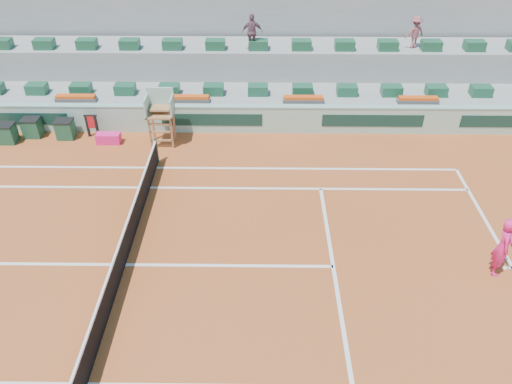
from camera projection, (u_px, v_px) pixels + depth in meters
ground at (125, 265)px, 15.34m from camera, size 90.00×90.00×0.00m
seating_tier_lower at (174, 97)px, 23.67m from camera, size 36.00×4.00×1.20m
seating_tier_upper at (177, 70)px, 24.56m from camera, size 36.00×2.40×2.60m
stadium_back_wall at (180, 41)px, 25.33m from camera, size 36.00×0.40×4.40m
player_bag at (109, 138)px, 21.25m from camera, size 1.01×0.45×0.45m
spectator_mid at (252, 32)px, 22.73m from camera, size 1.00×0.49×1.65m
spectator_right at (415, 32)px, 23.01m from camera, size 1.07×0.83×1.46m
court_lines at (125, 265)px, 15.34m from camera, size 23.89×11.09×0.01m
tennis_net at (123, 252)px, 15.03m from camera, size 0.10×11.97×1.10m
advertising_hoarding at (167, 118)px, 21.86m from camera, size 36.00×0.34×1.26m
umpire_chair at (160, 110)px, 20.52m from camera, size 1.10×0.90×2.40m
seat_row_lower at (169, 89)px, 22.46m from camera, size 32.90×0.60×0.44m
seat_row_upper at (173, 44)px, 23.18m from camera, size 32.90×0.60×0.44m
flower_planters at (133, 98)px, 21.88m from camera, size 26.80×0.36×0.28m
drink_cooler_a at (65, 129)px, 21.51m from camera, size 0.75×0.65×0.84m
drink_cooler_b at (32, 127)px, 21.62m from camera, size 0.76×0.65×0.84m
drink_cooler_c at (7, 133)px, 21.20m from camera, size 0.77×0.66×0.84m
towel_rack at (92, 124)px, 21.50m from camera, size 0.57×0.09×1.03m
tennis_player at (503, 247)px, 14.55m from camera, size 0.65×0.97×2.28m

